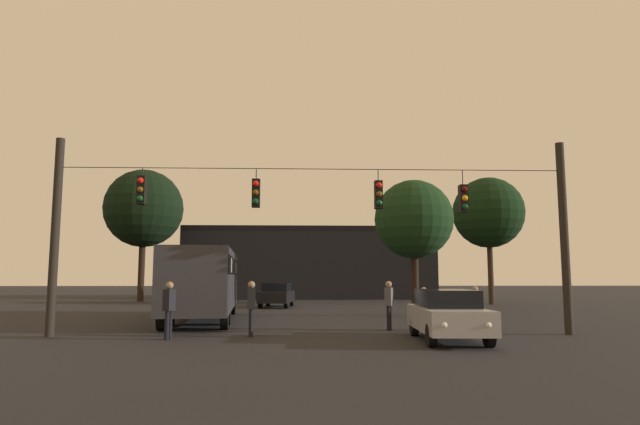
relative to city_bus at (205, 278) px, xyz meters
name	(u,v)px	position (x,y,z in m)	size (l,w,h in m)	color
ground_plane	(309,313)	(4.67, 4.67, -1.87)	(168.00, 168.00, 0.00)	black
overhead_signal_span	(313,224)	(4.64, -6.17, 1.81)	(17.27, 0.44, 6.51)	black
city_bus	(205,278)	(0.00, 0.00, 0.00)	(3.45, 11.18, 3.00)	#2D2D33
car_near_right	(448,314)	(8.66, -7.78, -1.07)	(2.00, 4.40, 1.52)	#99999E
car_far_left	(277,294)	(2.74, 10.38, -1.07)	(2.23, 4.47, 1.52)	black
pedestrian_crossing_left	(251,305)	(2.64, -6.43, -0.86)	(0.27, 0.38, 1.77)	black
pedestrian_crossing_center	(169,306)	(0.18, -7.11, -0.86)	(0.35, 0.42, 1.76)	black
pedestrian_crossing_right	(424,306)	(8.71, -4.48, -1.01)	(0.28, 0.38, 1.54)	black
pedestrian_near_bus	(476,306)	(10.39, -5.11, -0.98)	(0.26, 0.37, 1.58)	black
pedestrian_trailing	(389,302)	(7.43, -4.47, -0.87)	(0.36, 0.42, 1.76)	black
corner_building	(309,264)	(5.02, 25.82, 1.24)	(21.69, 9.35, 6.21)	black
tree_left_silhouette	(144,209)	(-8.24, 18.84, 5.41)	(6.17, 6.17, 10.39)	black
tree_behind_building	(488,213)	(17.53, 13.31, 4.53)	(4.99, 4.99, 8.92)	#2D2116
tree_right_far	(414,220)	(9.86, 2.40, 2.87)	(3.92, 3.92, 6.72)	black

